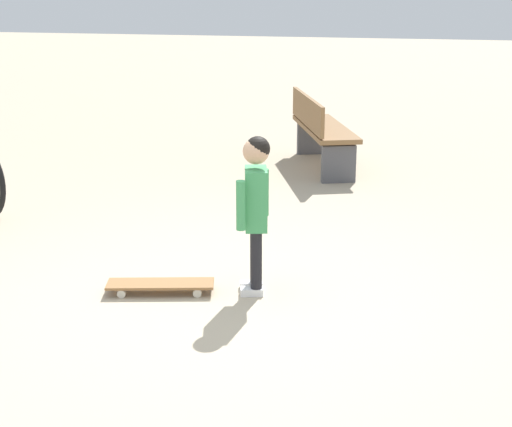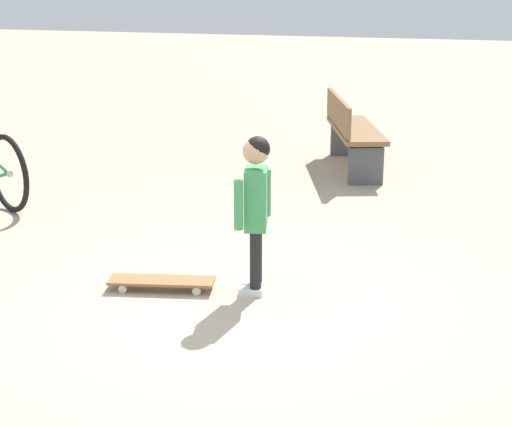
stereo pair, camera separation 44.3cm
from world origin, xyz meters
name	(u,v)px [view 2 (the right image)]	position (x,y,z in m)	size (l,w,h in m)	color
ground_plane	(222,307)	(0.00, 0.00, 0.00)	(50.00, 50.00, 0.00)	tan
child_person	(256,198)	(-0.31, 0.13, 0.66)	(0.40, 0.23, 1.06)	black
skateboard	(162,281)	(-0.14, -0.49, 0.06)	(0.36, 0.74, 0.07)	olive
street_bench	(351,131)	(-4.00, -0.04, 0.42)	(1.65, 0.98, 0.80)	brown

